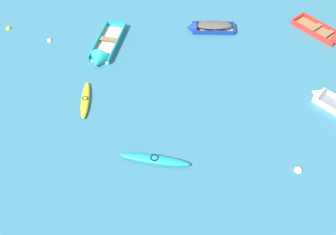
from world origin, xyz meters
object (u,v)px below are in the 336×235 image
Objects in this scene: mooring_buoy_outer_edge at (9,29)px; mooring_buoy_trailing at (298,170)px; kayak_yellow_near_camera at (85,100)px; rowboat_turquoise_back_row_right at (102,54)px; rowboat_deep_blue_cluster_inner at (205,27)px; kayak_turquoise_midfield_right at (155,159)px; mooring_buoy_near_foreground at (50,41)px; rowboat_red_far_left at (330,37)px; rowboat_white_cluster_outer at (327,100)px.

mooring_buoy_trailing is (20.36, -7.42, 0.00)m from mooring_buoy_outer_edge.
kayak_yellow_near_camera is 0.65× the size of rowboat_turquoise_back_row_right.
rowboat_deep_blue_cluster_inner is 0.92× the size of kayak_turquoise_midfield_right.
mooring_buoy_trailing is (17.00, -6.86, 0.00)m from mooring_buoy_near_foreground.
mooring_buoy_near_foreground is 3.41m from mooring_buoy_outer_edge.
mooring_buoy_near_foreground is at bearing 170.79° from rowboat_turquoise_back_row_right.
kayak_turquoise_midfield_right is 15.63m from mooring_buoy_outer_edge.
rowboat_red_far_left reaches higher than mooring_buoy_trailing.
rowboat_white_cluster_outer is at bearing -32.18° from rowboat_deep_blue_cluster_inner.
rowboat_red_far_left is at bearing 34.68° from kayak_yellow_near_camera.
mooring_buoy_trailing is at bearing -9.17° from kayak_yellow_near_camera.
rowboat_red_far_left is 15.76m from kayak_turquoise_midfield_right.
kayak_yellow_near_camera is 0.83× the size of rowboat_white_cluster_outer.
rowboat_turquoise_back_row_right reaches higher than rowboat_deep_blue_cluster_inner.
kayak_turquoise_midfield_right is at bearing -32.42° from kayak_yellow_near_camera.
mooring_buoy_outer_edge is (-13.01, 8.66, -0.17)m from kayak_turquoise_midfield_right.
rowboat_turquoise_back_row_right is 14.34m from rowboat_white_cluster_outer.
mooring_buoy_trailing is (7.35, 1.25, -0.17)m from kayak_turquoise_midfield_right.
rowboat_white_cluster_outer is at bearing 37.50° from kayak_turquoise_midfield_right.
rowboat_turquoise_back_row_right is (-14.52, -5.54, 0.02)m from rowboat_red_far_left.
rowboat_deep_blue_cluster_inner is (-8.28, 5.21, 0.09)m from rowboat_white_cluster_outer.
rowboat_red_far_left is at bearing 82.39° from mooring_buoy_trailing.
rowboat_white_cluster_outer is 8.57× the size of mooring_buoy_trailing.
mooring_buoy_trailing is (-1.57, -11.74, -0.18)m from rowboat_red_far_left.
kayak_yellow_near_camera is 17.09m from rowboat_red_far_left.
rowboat_deep_blue_cluster_inner is (6.03, 4.45, 0.06)m from rowboat_turquoise_back_row_right.
kayak_turquoise_midfield_right is 8.95× the size of mooring_buoy_trailing.
rowboat_white_cluster_outer is at bearing -5.19° from mooring_buoy_outer_edge.
rowboat_turquoise_back_row_right reaches higher than mooring_buoy_near_foreground.
kayak_turquoise_midfield_right is 10.47× the size of mooring_buoy_outer_edge.
rowboat_deep_blue_cluster_inner is (-8.49, -1.09, 0.08)m from rowboat_red_far_left.
rowboat_deep_blue_cluster_inner is at bearing -172.70° from rowboat_red_far_left.
mooring_buoy_outer_edge is at bearing 170.73° from rowboat_turquoise_back_row_right.
rowboat_deep_blue_cluster_inner is 10.51× the size of mooring_buoy_near_foreground.
kayak_yellow_near_camera is 7.15× the size of mooring_buoy_trailing.
rowboat_white_cluster_outer is 5.61m from mooring_buoy_trailing.
rowboat_red_far_left reaches higher than kayak_yellow_near_camera.
rowboat_turquoise_back_row_right reaches higher than rowboat_red_far_left.
kayak_turquoise_midfield_right is (5.60, -7.45, -0.02)m from rowboat_turquoise_back_row_right.
mooring_buoy_trailing is at bearing -97.61° from rowboat_red_far_left.
rowboat_deep_blue_cluster_inner is 8.20× the size of mooring_buoy_trailing.
mooring_buoy_near_foreground is 18.33m from mooring_buoy_trailing.
kayak_turquoise_midfield_right is 12.60m from mooring_buoy_near_foreground.
rowboat_white_cluster_outer is 10.03× the size of mooring_buoy_outer_edge.
rowboat_deep_blue_cluster_inner reaches higher than mooring_buoy_trailing.
rowboat_white_cluster_outer is 1.04× the size of rowboat_deep_blue_cluster_inner.
rowboat_red_far_left is 1.09× the size of rowboat_white_cluster_outer.
rowboat_turquoise_back_row_right is 9.32m from kayak_turquoise_midfield_right.
mooring_buoy_near_foreground is (-18.36, 1.42, -0.17)m from rowboat_white_cluster_outer.
kayak_yellow_near_camera is at bearing -83.67° from rowboat_turquoise_back_row_right.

